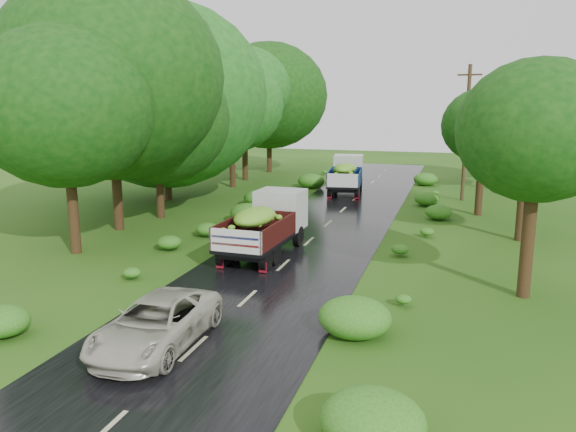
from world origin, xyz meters
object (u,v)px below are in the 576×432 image
at_px(car, 156,323).
at_px(truck_far, 346,173).
at_px(truck_near, 267,221).
at_px(utility_pole, 466,132).

bearing_deg(car, truck_far, 89.09).
bearing_deg(truck_far, car, -96.49).
relative_size(truck_near, utility_pole, 0.69).
height_order(truck_near, truck_far, truck_far).
relative_size(truck_near, car, 1.29).
xyz_separation_m(truck_near, car, (0.22, -9.65, -0.74)).
distance_m(truck_far, utility_pole, 8.49).
bearing_deg(utility_pole, car, -93.95).
bearing_deg(car, utility_pole, 72.01).
xyz_separation_m(car, utility_pole, (7.83, 25.66, 3.80)).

